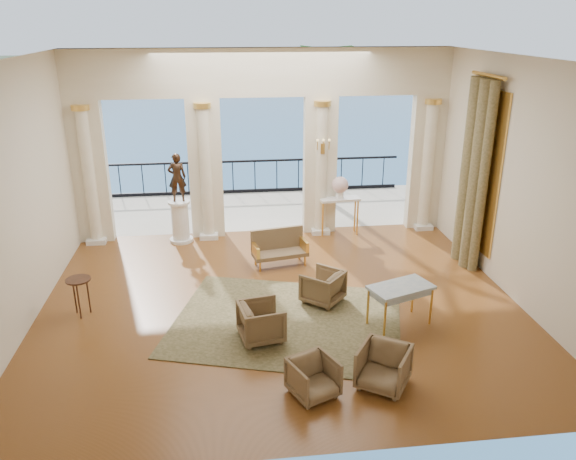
{
  "coord_description": "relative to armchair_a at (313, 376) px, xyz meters",
  "views": [
    {
      "loc": [
        -1.01,
        -9.48,
        5.13
      ],
      "look_at": [
        0.21,
        0.6,
        1.28
      ],
      "focal_mm": 35.0,
      "sensor_mm": 36.0,
      "label": 1
    }
  ],
  "objects": [
    {
      "name": "floor",
      "position": [
        -0.17,
        2.8,
        -0.32
      ],
      "size": [
        9.0,
        9.0,
        0.0
      ],
      "primitive_type": "plane",
      "color": "#482909",
      "rests_on": "ground"
    },
    {
      "name": "console_table",
      "position": [
        1.69,
        6.35,
        0.46
      ],
      "size": [
        1.02,
        0.48,
        0.94
      ],
      "rotation": [
        0.0,
        0.0,
        0.1
      ],
      "color": "silver",
      "rests_on": "ground"
    },
    {
      "name": "game_table",
      "position": [
        1.84,
        1.8,
        0.36
      ],
      "size": [
        1.24,
        0.94,
        0.75
      ],
      "rotation": [
        0.0,
        0.0,
        0.35
      ],
      "color": "#8FA1B0",
      "rests_on": "ground"
    },
    {
      "name": "urn",
      "position": [
        1.69,
        6.35,
        0.93
      ],
      "size": [
        0.41,
        0.41,
        0.54
      ],
      "color": "white",
      "rests_on": "console_table"
    },
    {
      "name": "statue",
      "position": [
        -2.23,
        6.3,
        1.29
      ],
      "size": [
        0.45,
        0.32,
        1.16
      ],
      "primitive_type": "imported",
      "rotation": [
        0.0,
        0.0,
        3.25
      ],
      "color": "#312116",
      "rests_on": "pedestal"
    },
    {
      "name": "wall_sconce",
      "position": [
        1.23,
        6.31,
        1.91
      ],
      "size": [
        0.3,
        0.11,
        0.33
      ],
      "color": "gold",
      "rests_on": "arcade"
    },
    {
      "name": "armchair_b",
      "position": [
        1.06,
        0.09,
        0.04
      ],
      "size": [
        0.94,
        0.93,
        0.72
      ],
      "primitive_type": "imported",
      "rotation": [
        0.0,
        0.0,
        -0.58
      ],
      "color": "#43361F",
      "rests_on": "ground"
    },
    {
      "name": "curtain",
      "position": [
        4.12,
        4.3,
        1.7
      ],
      "size": [
        0.33,
        1.4,
        4.09
      ],
      "color": "#4D4829",
      "rests_on": "ground"
    },
    {
      "name": "palm_tree",
      "position": [
        1.83,
        9.4,
        3.77
      ],
      "size": [
        2.0,
        2.0,
        4.5
      ],
      "color": "#4C3823",
      "rests_on": "terrace"
    },
    {
      "name": "sea",
      "position": [
        -0.17,
        62.8,
        -6.32
      ],
      "size": [
        160.0,
        160.0,
        0.0
      ],
      "primitive_type": "plane",
      "color": "#2C5894",
      "rests_on": "ground"
    },
    {
      "name": "armchair_d",
      "position": [
        -0.63,
        1.6,
        0.04
      ],
      "size": [
        0.77,
        0.81,
        0.72
      ],
      "primitive_type": "imported",
      "rotation": [
        0.0,
        0.0,
        1.75
      ],
      "color": "#43361F",
      "rests_on": "ground"
    },
    {
      "name": "balustrade",
      "position": [
        -0.17,
        10.2,
        0.09
      ],
      "size": [
        9.0,
        0.06,
        1.03
      ],
      "color": "black",
      "rests_on": "terrace"
    },
    {
      "name": "terrace",
      "position": [
        -0.17,
        8.6,
        -0.37
      ],
      "size": [
        10.0,
        3.6,
        0.1
      ],
      "primitive_type": "cube",
      "color": "#B7AE9B",
      "rests_on": "ground"
    },
    {
      "name": "side_table",
      "position": [
        -3.84,
        2.83,
        0.31
      ],
      "size": [
        0.45,
        0.45,
        0.73
      ],
      "color": "black",
      "rests_on": "ground"
    },
    {
      "name": "window_frame",
      "position": [
        4.3,
        4.3,
        1.78
      ],
      "size": [
        0.04,
        1.6,
        3.4
      ],
      "primitive_type": "cube",
      "color": "gold",
      "rests_on": "room_walls"
    },
    {
      "name": "settee",
      "position": [
        -0.0,
        4.68,
        0.07
      ],
      "size": [
        1.27,
        0.73,
        0.79
      ],
      "rotation": [
        0.0,
        0.0,
        0.19
      ],
      "color": "#43361F",
      "rests_on": "ground"
    },
    {
      "name": "pedestal",
      "position": [
        -2.23,
        6.3,
        0.18
      ],
      "size": [
        0.56,
        0.56,
        1.03
      ],
      "color": "silver",
      "rests_on": "ground"
    },
    {
      "name": "armchair_a",
      "position": [
        0.0,
        0.0,
        0.0
      ],
      "size": [
        0.8,
        0.78,
        0.64
      ],
      "primitive_type": "imported",
      "rotation": [
        0.0,
        0.0,
        0.42
      ],
      "color": "#43361F",
      "rests_on": "ground"
    },
    {
      "name": "room_walls",
      "position": [
        -0.17,
        1.68,
        2.56
      ],
      "size": [
        9.0,
        9.0,
        9.0
      ],
      "color": "beige",
      "rests_on": "ground"
    },
    {
      "name": "rug",
      "position": [
        -0.12,
        2.12,
        -0.31
      ],
      "size": [
        4.72,
        4.12,
        0.02
      ],
      "primitive_type": "cube",
      "rotation": [
        0.0,
        0.0,
        -0.29
      ],
      "color": "#33371C",
      "rests_on": "ground"
    },
    {
      "name": "arcade",
      "position": [
        -0.17,
        6.62,
        2.26
      ],
      "size": [
        9.0,
        0.56,
        4.5
      ],
      "color": "beige",
      "rests_on": "ground"
    },
    {
      "name": "armchair_c",
      "position": [
        0.64,
        2.8,
        0.03
      ],
      "size": [
        0.93,
        0.93,
        0.7
      ],
      "primitive_type": "imported",
      "rotation": [
        0.0,
        0.0,
        -2.29
      ],
      "color": "#43361F",
      "rests_on": "ground"
    }
  ]
}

